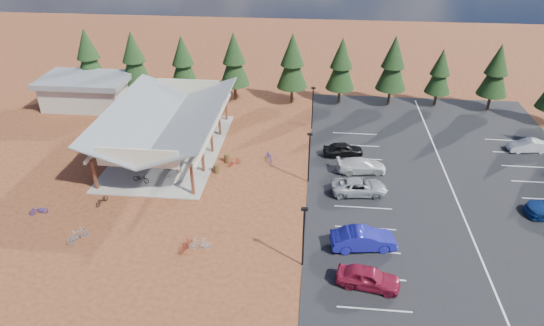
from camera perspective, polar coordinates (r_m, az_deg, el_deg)
The scene contains 40 objects.
ground at distance 45.43m, azimuth -2.16°, elevation -3.15°, with size 140.00×140.00×0.00m, color #5F2919.
asphalt_lot at distance 49.37m, azimuth 20.16°, elevation -2.23°, with size 27.00×44.00×0.04m, color black.
concrete_pad at distance 53.41m, azimuth -11.84°, elevation 1.56°, with size 10.60×18.60×0.10m, color gray.
bike_pavilion at distance 51.80m, azimuth -12.26°, elevation 5.25°, with size 11.65×19.40×4.97m.
outbuilding at distance 67.08m, azimuth -20.97°, elevation 7.91°, with size 11.00×7.00×3.90m.
lamp_post_0 at distance 35.20m, azimuth 3.73°, elevation -8.20°, with size 0.50×0.25×5.14m.
lamp_post_1 at distance 45.31m, azimuth 4.39°, elevation 1.05°, with size 0.50×0.25×5.14m.
lamp_post_2 at distance 56.17m, azimuth 4.80°, elevation 6.83°, with size 0.50×0.25×5.14m.
trash_bin_0 at distance 48.21m, azimuth -6.54°, elevation -0.64°, with size 0.60×0.60×0.90m, color #503C1C.
trash_bin_1 at distance 49.99m, azimuth -5.31°, elevation 0.60°, with size 0.60×0.60×0.90m, color #503C1C.
pine_0 at distance 69.81m, azimuth -20.82°, elevation 11.81°, with size 3.90×3.90×9.09m.
pine_1 at distance 66.63m, azimuth -15.97°, elevation 11.80°, with size 3.89×3.89×9.06m.
pine_2 at distance 64.75m, azimuth -10.44°, elevation 11.70°, with size 3.71×3.71×8.65m.
pine_3 at distance 63.74m, azimuth -4.48°, elevation 12.05°, with size 3.89×3.89×9.07m.
pine_4 at distance 62.56m, azimuth 2.42°, elevation 11.86°, with size 3.95×3.95×9.21m.
pine_5 at distance 63.06m, azimuth 8.17°, elevation 11.45°, with size 3.74×3.74×8.71m.
pine_6 at distance 63.85m, azimuth 14.06°, elevation 11.29°, with size 3.88×3.88×9.04m.
pine_7 at distance 65.51m, azimuth 19.18°, elevation 10.13°, with size 3.22×3.22×7.51m.
pine_8 at distance 66.36m, azimuth 24.90°, elevation 9.85°, with size 3.67×3.67×8.56m.
bike_0 at distance 47.76m, azimuth -15.17°, elevation -1.74°, with size 0.59×1.71×0.90m, color black.
bike_1 at distance 51.57m, azimuth -14.70°, elevation 0.83°, with size 0.47×1.67×1.00m, color gray.
bike_2 at distance 54.96m, azimuth -12.27°, elevation 2.93°, with size 0.61×1.74×0.91m, color #1E3995.
bike_3 at distance 57.64m, azimuth -11.28°, elevation 4.41°, with size 0.50×1.78×1.07m, color maroon.
bike_4 at distance 48.87m, azimuth -11.51°, elevation -0.48°, with size 0.62×1.77×0.93m, color black.
bike_5 at distance 50.74m, azimuth -8.80°, elevation 1.06°, with size 0.50×1.78×1.07m, color #96989E.
bike_6 at distance 53.53m, azimuth -9.00°, elevation 2.57°, with size 0.66×1.90×1.00m, color navy.
bike_7 at distance 57.29m, azimuth -9.04°, elevation 4.44°, with size 0.48×1.71×1.03m, color maroon.
bike_8 at distance 45.77m, azimuth -19.38°, elevation -4.13°, with size 0.55×1.58×0.83m, color black.
bike_9 at distance 41.82m, azimuth -21.88°, elevation -7.88°, with size 0.52×1.83×1.10m, color gray.
bike_10 at distance 46.47m, azimuth -25.80°, elevation -5.04°, with size 0.54×1.55×0.81m, color #1817A0.
bike_11 at distance 38.59m, azimuth -10.06°, elevation -9.46°, with size 0.46×1.64×0.99m, color maroon.
bike_13 at distance 38.47m, azimuth -8.44°, elevation -9.39°, with size 0.49×1.74×1.05m, color #979AA0.
bike_14 at distance 50.02m, azimuth -0.28°, elevation 0.81°, with size 0.66×1.88×0.99m, color #252896.
bike_15 at distance 49.23m, azimuth -4.47°, elevation 0.16°, with size 0.43×1.51×0.91m, color maroon.
car_0 at distance 35.45m, azimuth 11.27°, elevation -13.08°, with size 1.80×4.47×1.52m, color maroon.
car_1 at distance 38.61m, azimuth 10.70°, elevation -8.78°, with size 1.77×5.07×1.67m, color #1B1B97.
car_2 at distance 45.13m, azimuth 10.22°, elevation -2.78°, with size 2.34×5.08×1.41m, color #9DA1A6.
car_3 at distance 48.62m, azimuth 10.48°, elevation -0.30°, with size 1.96×4.82×1.40m, color silver.
car_4 at distance 51.37m, azimuth 8.37°, elevation 1.61°, with size 1.67×4.16×1.42m, color black.
car_9 at distance 58.42m, azimuth 27.87°, elevation 1.82°, with size 1.42×4.06×1.34m, color silver.
Camera 1 is at (5.53, -37.93, 24.39)m, focal length 32.00 mm.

